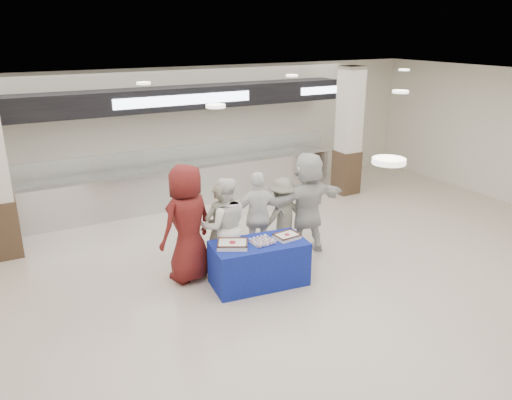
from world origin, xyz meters
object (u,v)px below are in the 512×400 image
display_table (259,263)px  soldier_b (282,217)px  soldier_a (220,229)px  chef_tall (224,226)px  civilian_maroon (187,223)px  sheet_cake_left (233,244)px  cupcake_tray (262,241)px  chef_short (259,217)px  sheet_cake_right (287,236)px  civilian_white (307,203)px

display_table → soldier_b: soldier_b is taller
soldier_a → chef_tall: (0.08, -0.01, 0.04)m
civilian_maroon → sheet_cake_left: bearing=107.1°
display_table → cupcake_tray: (0.04, -0.04, 0.40)m
chef_short → sheet_cake_right: bearing=110.1°
civilian_white → soldier_a: bearing=0.7°
sheet_cake_right → civilian_maroon: civilian_maroon is taller
display_table → civilian_maroon: (-0.95, 0.74, 0.63)m
soldier_a → sheet_cake_left: bearing=71.3°
display_table → soldier_b: size_ratio=1.04×
chef_short → soldier_b: (0.51, 0.01, -0.09)m
soldier_a → civilian_white: size_ratio=0.85×
display_table → cupcake_tray: cupcake_tray is taller
chef_short → sheet_cake_left: bearing=58.0°
cupcake_tray → chef_tall: size_ratio=0.22×
chef_tall → soldier_b: size_ratio=1.16×
sheet_cake_left → chef_tall: bearing=77.2°
civilian_maroon → civilian_white: civilian_maroon is taller
civilian_maroon → soldier_b: civilian_maroon is taller
sheet_cake_left → sheet_cake_right: sheet_cake_left is taller
display_table → civilian_white: size_ratio=0.79×
sheet_cake_right → chef_short: 0.90m
display_table → chef_tall: size_ratio=0.90×
sheet_cake_left → chef_tall: (0.13, 0.59, 0.07)m
display_table → civilian_maroon: civilian_maroon is taller
sheet_cake_left → cupcake_tray: sheet_cake_left is taller
soldier_b → sheet_cake_left: bearing=22.1°
civilian_maroon → soldier_a: 0.58m
chef_tall → cupcake_tray: bearing=131.7°
sheet_cake_left → civilian_white: bearing=19.0°
sheet_cake_left → soldier_b: bearing=29.0°
soldier_a → chef_tall: bearing=158.1°
sheet_cake_right → soldier_a: 1.15m
chef_tall → civilian_white: 1.74m
sheet_cake_left → display_table: bearing=-6.6°
soldier_a → cupcake_tray: bearing=109.1°
sheet_cake_left → soldier_a: 0.60m
cupcake_tray → soldier_b: size_ratio=0.26×
cupcake_tray → chef_short: (0.41, 0.87, 0.06)m
display_table → sheet_cake_right: sheet_cake_right is taller
soldier_b → chef_short: bearing=-5.9°
display_table → civilian_white: civilian_white is taller
soldier_a → chef_tall: size_ratio=0.96×
sheet_cake_right → chef_short: bearing=92.8°
sheet_cake_left → sheet_cake_right: bearing=-7.4°
display_table → sheet_cake_left: sheet_cake_left is taller
sheet_cake_right → chef_short: size_ratio=0.25×
cupcake_tray → soldier_a: 0.82m
display_table → civilian_white: (1.41, 0.70, 0.60)m
chef_short → chef_tall: bearing=31.1°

